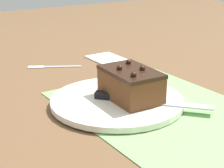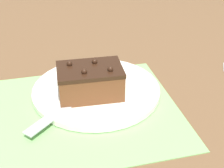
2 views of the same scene
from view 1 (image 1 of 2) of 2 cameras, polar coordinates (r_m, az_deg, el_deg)
name	(u,v)px [view 1 (image 1 of 2)]	position (r m, az deg, el deg)	size (l,w,h in m)	color
ground_plane	(162,110)	(0.79, 7.61, -4.02)	(3.00, 3.00, 0.00)	brown
placemat_woven	(162,110)	(0.78, 7.62, -3.89)	(0.46, 0.34, 0.00)	#7AB266
cake_plate	(117,101)	(0.80, 0.75, -2.60)	(0.28, 0.28, 0.01)	white
chocolate_cake	(131,84)	(0.79, 2.85, -0.02)	(0.14, 0.10, 0.07)	brown
serving_knife	(133,99)	(0.78, 3.14, -2.25)	(0.20, 0.18, 0.01)	black
folded_napkin	(106,58)	(1.15, -0.92, 4.03)	(0.11, 0.09, 0.01)	white
dessert_fork	(50,66)	(1.08, -9.49, 2.67)	(0.09, 0.14, 0.01)	#B7BABF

